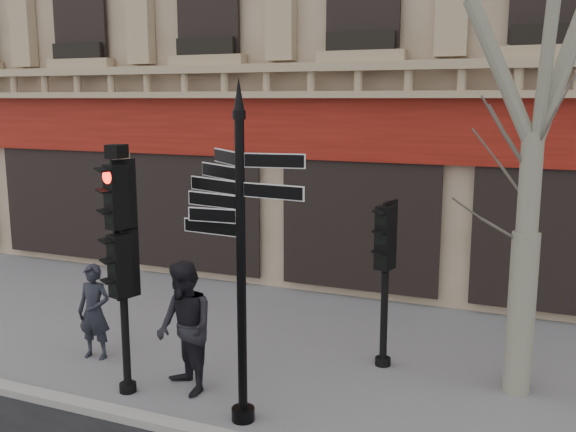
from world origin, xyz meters
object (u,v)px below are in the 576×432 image
object	(u,v)px
traffic_signal_secondary	(386,255)
pedestrian_a	(94,312)
traffic_signal_main	(121,240)
fingerpost	(240,197)
pedestrian_b	(185,328)

from	to	relation	value
traffic_signal_secondary	pedestrian_a	world-z (taller)	traffic_signal_secondary
traffic_signal_main	traffic_signal_secondary	bearing A→B (deg)	51.65
fingerpost	pedestrian_a	size ratio (longest dim) A/B	2.84
traffic_signal_main	pedestrian_a	size ratio (longest dim) A/B	2.28
traffic_signal_main	pedestrian_b	xyz separation A→B (m)	(0.78, 0.34, -1.31)
pedestrian_a	pedestrian_b	xyz separation A→B (m)	(2.04, -0.51, 0.18)
traffic_signal_main	pedestrian_b	world-z (taller)	traffic_signal_main
fingerpost	traffic_signal_secondary	xyz separation A→B (m)	(1.26, 2.48, -1.19)
fingerpost	pedestrian_b	xyz separation A→B (m)	(-1.15, 0.45, -2.04)
traffic_signal_main	fingerpost	bearing A→B (deg)	12.01
fingerpost	traffic_signal_secondary	world-z (taller)	fingerpost
pedestrian_b	traffic_signal_main	bearing A→B (deg)	-121.22
traffic_signal_main	pedestrian_a	xyz separation A→B (m)	(-1.26, 0.85, -1.49)
fingerpost	pedestrian_b	distance (m)	2.38
traffic_signal_secondary	pedestrian_b	xyz separation A→B (m)	(-2.41, -2.03, -0.85)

